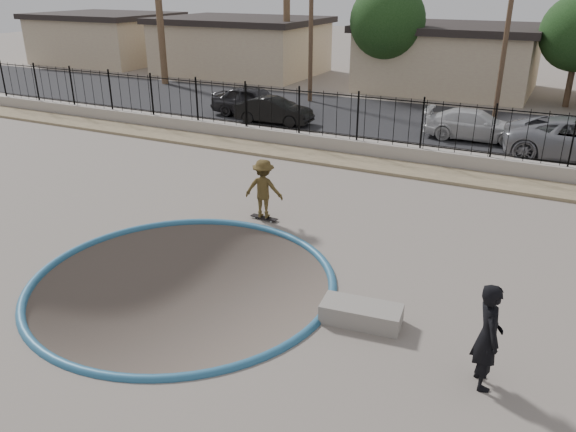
% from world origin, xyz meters
% --- Properties ---
extents(ground, '(120.00, 120.00, 2.20)m').
position_xyz_m(ground, '(0.00, 12.00, -1.10)').
color(ground, slate).
rests_on(ground, ground).
extents(bowl_pit, '(6.84, 6.84, 1.80)m').
position_xyz_m(bowl_pit, '(0.00, -1.00, 0.00)').
color(bowl_pit, '#4D453B').
rests_on(bowl_pit, ground).
extents(coping_ring, '(7.04, 7.04, 0.20)m').
position_xyz_m(coping_ring, '(0.00, -1.00, 0.00)').
color(coping_ring, '#285E83').
rests_on(coping_ring, ground).
extents(rock_strip, '(42.00, 1.60, 0.11)m').
position_xyz_m(rock_strip, '(0.00, 9.20, 0.06)').
color(rock_strip, tan).
rests_on(rock_strip, ground).
extents(retaining_wall, '(42.00, 0.45, 0.60)m').
position_xyz_m(retaining_wall, '(0.00, 10.30, 0.30)').
color(retaining_wall, '#9D958A').
rests_on(retaining_wall, ground).
extents(fence, '(40.00, 0.04, 1.80)m').
position_xyz_m(fence, '(0.00, 10.30, 1.50)').
color(fence, black).
rests_on(fence, retaining_wall).
extents(street, '(90.00, 8.00, 0.04)m').
position_xyz_m(street, '(0.00, 17.00, 0.02)').
color(street, black).
rests_on(street, ground).
extents(house_west_far, '(10.60, 8.60, 3.90)m').
position_xyz_m(house_west_far, '(-28.00, 26.50, 1.97)').
color(house_west_far, tan).
rests_on(house_west_far, ground).
extents(house_west, '(11.60, 8.60, 3.90)m').
position_xyz_m(house_west, '(-15.00, 26.50, 1.97)').
color(house_west, tan).
rests_on(house_west, ground).
extents(house_center, '(10.60, 8.60, 3.90)m').
position_xyz_m(house_center, '(0.00, 26.50, 1.97)').
color(house_center, tan).
rests_on(house_center, ground).
extents(utility_pole_left, '(1.70, 0.24, 9.00)m').
position_xyz_m(utility_pole_left, '(-6.00, 19.00, 4.70)').
color(utility_pole_left, '#473323').
rests_on(utility_pole_left, ground).
extents(utility_pole_mid, '(1.70, 0.24, 9.50)m').
position_xyz_m(utility_pole_mid, '(4.00, 19.00, 4.96)').
color(utility_pole_mid, '#473323').
rests_on(utility_pole_mid, ground).
extents(street_tree_left, '(4.32, 4.32, 6.36)m').
position_xyz_m(street_tree_left, '(-3.00, 23.00, 4.19)').
color(street_tree_left, '#473323').
rests_on(street_tree_left, ground).
extents(skater, '(1.20, 0.84, 1.70)m').
position_xyz_m(skater, '(-0.10, 3.00, 0.85)').
color(skater, brown).
rests_on(skater, ground).
extents(skateboard, '(0.84, 0.25, 0.07)m').
position_xyz_m(skateboard, '(-0.10, 3.00, 0.06)').
color(skateboard, black).
rests_on(skateboard, ground).
extents(videographer, '(0.69, 0.82, 1.92)m').
position_xyz_m(videographer, '(6.66, -1.57, 0.96)').
color(videographer, black).
rests_on(videographer, ground).
extents(concrete_ledge, '(1.67, 0.88, 0.40)m').
position_xyz_m(concrete_ledge, '(4.20, -0.73, 0.20)').
color(concrete_ledge, gray).
rests_on(concrete_ledge, ground).
extents(car_a, '(4.38, 1.79, 1.49)m').
position_xyz_m(car_a, '(-6.91, 14.29, 0.78)').
color(car_a, black).
rests_on(car_a, street).
extents(car_b, '(3.77, 1.54, 1.22)m').
position_xyz_m(car_b, '(-5.31, 13.40, 0.64)').
color(car_b, black).
rests_on(car_b, street).
extents(car_c, '(4.37, 1.96, 1.24)m').
position_xyz_m(car_c, '(3.76, 14.68, 0.66)').
color(car_c, silver).
rests_on(car_c, street).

